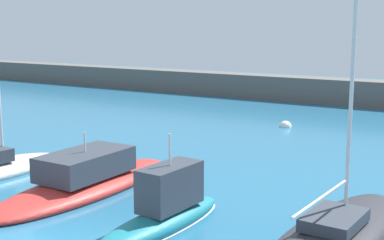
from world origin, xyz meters
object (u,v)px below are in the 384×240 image
(sailboat_charcoal_fifth, at_px, (334,233))
(motorboat_red_third, at_px, (87,181))
(motorboat_teal_fourth, at_px, (165,210))
(mooring_buoy_white, at_px, (285,127))

(sailboat_charcoal_fifth, bearing_deg, motorboat_red_third, 92.36)
(motorboat_teal_fourth, distance_m, mooring_buoy_white, 19.42)
(motorboat_red_third, xyz_separation_m, sailboat_charcoal_fifth, (10.33, 0.06, -0.06))
(motorboat_red_third, xyz_separation_m, mooring_buoy_white, (1.45, 17.45, -0.38))
(mooring_buoy_white, bearing_deg, motorboat_teal_fourth, -79.21)
(motorboat_teal_fourth, bearing_deg, motorboat_red_third, 74.89)
(motorboat_red_third, distance_m, sailboat_charcoal_fifth, 10.33)
(motorboat_teal_fourth, bearing_deg, sailboat_charcoal_fifth, -69.60)
(sailboat_charcoal_fifth, bearing_deg, mooring_buoy_white, 29.09)
(motorboat_red_third, relative_size, mooring_buoy_white, 12.26)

